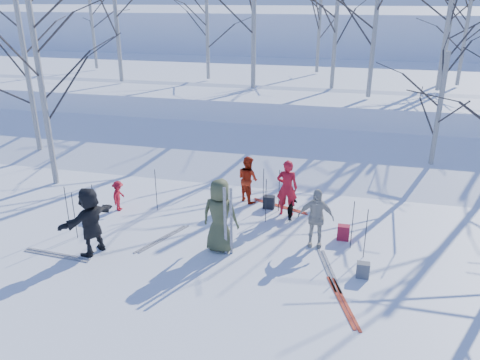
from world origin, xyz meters
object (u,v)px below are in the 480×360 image
(skier_redor_behind, at_px, (248,179))
(backpack_grey, at_px, (363,270))
(skier_grey_west, at_px, (90,221))
(dog, at_px, (292,210))
(skier_red_north, at_px, (287,188))
(backpack_red, at_px, (343,233))
(skier_cream_east, at_px, (316,218))
(skier_olive_center, at_px, (220,216))
(skier_red_seated, at_px, (119,196))
(backpack_dark, at_px, (269,202))

(skier_redor_behind, xyz_separation_m, backpack_grey, (3.61, -3.66, -0.56))
(skier_grey_west, relative_size, dog, 2.81)
(skier_red_north, height_order, skier_redor_behind, skier_red_north)
(backpack_red, bearing_deg, backpack_grey, -73.58)
(skier_cream_east, bearing_deg, backpack_red, 29.89)
(skier_olive_center, height_order, backpack_grey, skier_olive_center)
(skier_red_seated, relative_size, backpack_dark, 2.37)
(skier_red_north, bearing_deg, skier_grey_west, 35.80)
(skier_cream_east, height_order, backpack_grey, skier_cream_east)
(skier_red_north, distance_m, skier_cream_east, 1.97)
(skier_olive_center, bearing_deg, skier_cream_east, -156.75)
(skier_olive_center, distance_m, skier_red_north, 2.85)
(backpack_grey, distance_m, backpack_dark, 4.32)
(skier_redor_behind, relative_size, skier_red_seated, 1.58)
(skier_grey_west, relative_size, backpack_dark, 4.48)
(skier_red_seated, bearing_deg, skier_redor_behind, -69.16)
(backpack_red, height_order, backpack_dark, backpack_red)
(skier_cream_east, bearing_deg, skier_redor_behind, 130.33)
(backpack_red, relative_size, backpack_grey, 1.11)
(skier_redor_behind, relative_size, dog, 2.35)
(skier_red_north, xyz_separation_m, skier_red_seated, (-5.03, -0.92, -0.39))
(skier_olive_center, bearing_deg, backpack_grey, 177.10)
(skier_red_seated, xyz_separation_m, backpack_grey, (7.28, -2.03, -0.28))
(skier_red_seated, relative_size, skier_grey_west, 0.53)
(skier_olive_center, bearing_deg, backpack_dark, -101.00)
(skier_olive_center, distance_m, dog, 2.85)
(skier_red_north, distance_m, skier_red_seated, 5.13)
(skier_red_north, relative_size, backpack_red, 4.11)
(skier_red_north, height_order, dog, skier_red_north)
(backpack_grey, bearing_deg, backpack_dark, 130.98)
(dog, distance_m, backpack_red, 1.81)
(skier_red_north, distance_m, dog, 0.67)
(backpack_red, height_order, backpack_grey, backpack_red)
(backpack_dark, bearing_deg, skier_red_north, -27.60)
(skier_grey_west, bearing_deg, skier_redor_behind, 162.64)
(dog, bearing_deg, backpack_grey, 119.59)
(backpack_dark, bearing_deg, skier_cream_east, -51.71)
(skier_redor_behind, relative_size, backpack_dark, 3.74)
(skier_red_north, distance_m, backpack_dark, 0.93)
(skier_red_north, distance_m, skier_redor_behind, 1.53)
(skier_redor_behind, xyz_separation_m, skier_cream_east, (2.35, -2.41, 0.06))
(backpack_grey, bearing_deg, skier_red_north, 127.28)
(skier_red_north, xyz_separation_m, backpack_red, (1.74, -1.21, -0.65))
(skier_redor_behind, bearing_deg, backpack_grey, 171.93)
(skier_red_seated, bearing_deg, skier_olive_center, -116.35)
(skier_redor_behind, bearing_deg, dog, -173.60)
(skier_red_seated, height_order, skier_cream_east, skier_cream_east)
(backpack_red, xyz_separation_m, backpack_dark, (-2.32, 1.51, -0.01))
(skier_grey_west, bearing_deg, backpack_dark, 153.44)
(skier_cream_east, distance_m, backpack_red, 1.07)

